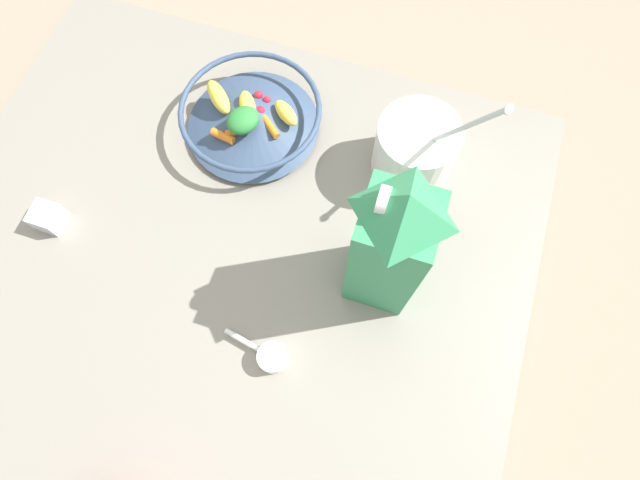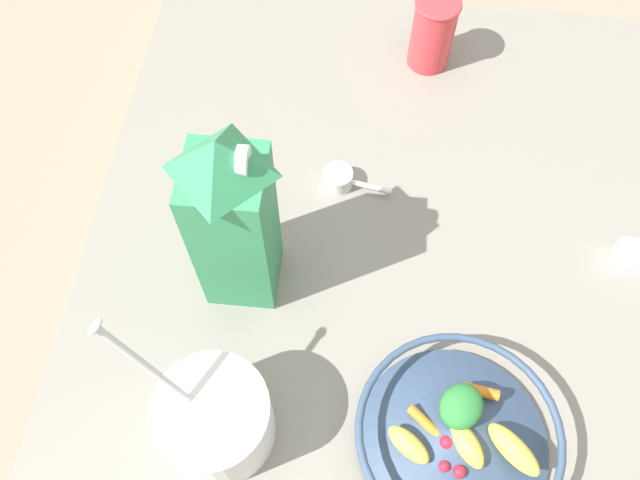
% 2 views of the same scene
% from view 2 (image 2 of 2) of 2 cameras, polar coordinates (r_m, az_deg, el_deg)
% --- Properties ---
extents(ground_plane, '(6.00, 6.00, 0.00)m').
position_cam_2_polar(ground_plane, '(0.98, 9.06, -0.65)').
color(ground_plane, gray).
extents(countertop, '(1.00, 1.00, 0.04)m').
position_cam_2_polar(countertop, '(0.96, 9.24, -0.04)').
color(countertop, gray).
rests_on(countertop, ground_plane).
extents(fruit_bowl, '(0.25, 0.25, 0.08)m').
position_cam_2_polar(fruit_bowl, '(0.81, 12.41, -17.09)').
color(fruit_bowl, '#384C6B').
rests_on(fruit_bowl, countertop).
extents(milk_carton, '(0.09, 0.09, 0.31)m').
position_cam_2_polar(milk_carton, '(0.77, -7.94, 1.80)').
color(milk_carton, '#338C59').
rests_on(milk_carton, countertop).
extents(yogurt_tub, '(0.14, 0.17, 0.26)m').
position_cam_2_polar(yogurt_tub, '(0.78, -9.57, -15.81)').
color(yogurt_tub, white).
rests_on(yogurt_tub, countertop).
extents(drinking_cup, '(0.08, 0.08, 0.13)m').
position_cam_2_polar(drinking_cup, '(1.12, 10.31, 18.22)').
color(drinking_cup, '#DB383D').
rests_on(drinking_cup, countertop).
extents(spice_jar, '(0.05, 0.05, 0.04)m').
position_cam_2_polar(spice_jar, '(1.00, 26.75, -1.52)').
color(spice_jar, silver).
rests_on(spice_jar, countertop).
extents(measuring_scoop, '(0.05, 0.11, 0.03)m').
position_cam_2_polar(measuring_scoop, '(0.97, 1.83, 5.60)').
color(measuring_scoop, white).
rests_on(measuring_scoop, countertop).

